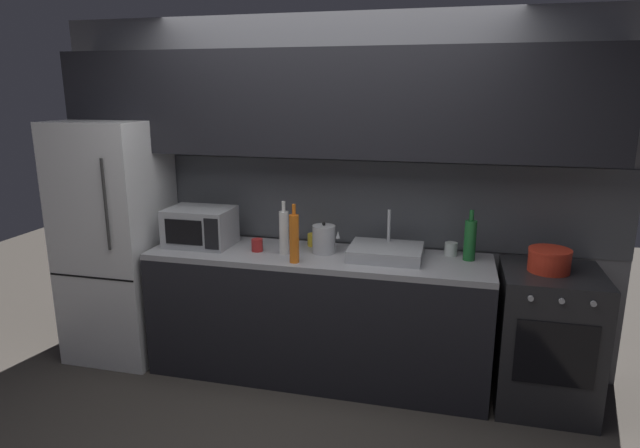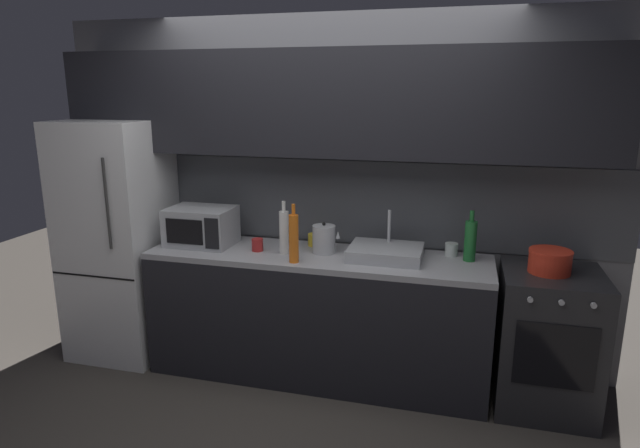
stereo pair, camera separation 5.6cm
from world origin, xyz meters
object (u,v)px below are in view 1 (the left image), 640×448
wine_bottle_green (470,240)px  wine_bottle_orange (294,238)px  refrigerator (117,241)px  cooking_pot (549,260)px  mug_yellow (314,240)px  mug_clear (451,249)px  microwave (200,227)px  kettle (324,239)px  wine_bottle_white (284,232)px  oven_range (547,339)px  mug_red (257,245)px

wine_bottle_green → wine_bottle_orange: bearing=-163.4°
refrigerator → cooking_pot: 3.02m
wine_bottle_orange → mug_yellow: (0.02, 0.40, -0.12)m
wine_bottle_orange → mug_clear: bearing=22.4°
microwave → cooking_pot: 2.34m
refrigerator → microwave: bearing=1.6°
refrigerator → wine_bottle_green: refrigerator is taller
kettle → wine_bottle_white: wine_bottle_white is taller
cooking_pot → oven_range: bearing=-2.4°
mug_yellow → cooking_pot: bearing=-7.1°
wine_bottle_orange → refrigerator: bearing=171.8°
oven_range → mug_red: mug_red is taller
microwave → mug_clear: size_ratio=5.22×
mug_yellow → kettle: bearing=-52.9°
mug_yellow → refrigerator: bearing=-172.6°
refrigerator → microwave: 0.70m
mug_red → cooking_pot: size_ratio=0.34×
refrigerator → mug_clear: refrigerator is taller
wine_bottle_green → refrigerator: bearing=-177.3°
wine_bottle_orange → mug_yellow: size_ratio=4.32×
wine_bottle_orange → mug_yellow: bearing=86.5°
refrigerator → wine_bottle_orange: refrigerator is taller
wine_bottle_white → mug_clear: bearing=12.2°
mug_red → cooking_pot: bearing=1.0°
mug_yellow → wine_bottle_green: bearing=-3.9°
oven_range → microwave: bearing=179.5°
microwave → cooking_pot: microwave is taller
mug_yellow → mug_red: (-0.35, -0.22, -0.00)m
oven_range → wine_bottle_green: 0.79m
wine_bottle_green → microwave: bearing=-176.9°
microwave → mug_clear: (1.75, 0.18, -0.09)m
cooking_pot → microwave: bearing=179.6°
wine_bottle_orange → kettle: bearing=62.2°
refrigerator → mug_red: 1.13m
wine_bottle_white → cooking_pot: 1.70m
oven_range → wine_bottle_white: size_ratio=2.47×
mug_yellow → mug_clear: same height
microwave → kettle: 0.91m
refrigerator → wine_bottle_orange: 1.48m
kettle → wine_bottle_orange: wine_bottle_orange is taller
mug_clear → wine_bottle_white: bearing=-167.8°
kettle → mug_red: bearing=-170.3°
wine_bottle_green → wine_bottle_orange: wine_bottle_orange is taller
wine_bottle_orange → mug_clear: size_ratio=4.38×
kettle → microwave: bearing=-178.2°
wine_bottle_white → wine_bottle_green: (1.22, 0.16, -0.01)m
oven_range → mug_yellow: (-1.58, 0.19, 0.49)m
oven_range → microwave: (-2.38, 0.02, 0.58)m
microwave → wine_bottle_orange: wine_bottle_orange is taller
refrigerator → wine_bottle_white: size_ratio=4.88×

